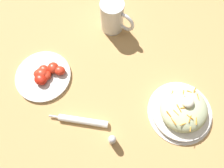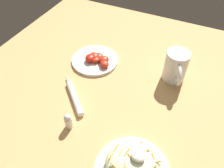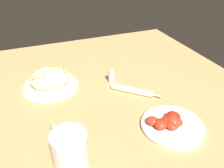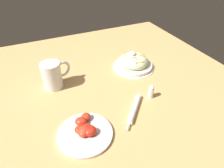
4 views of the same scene
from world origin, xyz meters
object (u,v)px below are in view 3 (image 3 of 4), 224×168
Objects in this scene: salad_plate at (50,81)px; tomato_plate at (171,124)px; beer_mug at (70,155)px; napkin_roll at (132,90)px; salt_shaker at (111,75)px.

salad_plate is 1.10× the size of tomato_plate.
beer_mug is 0.36m from tomato_plate.
salad_plate is 0.35m from napkin_roll.
beer_mug is at bearing -138.91° from napkin_roll.
salad_plate is at bearing 130.01° from tomato_plate.
tomato_plate is at bearing -49.99° from salad_plate.
salad_plate reaches higher than napkin_roll.
salad_plate reaches higher than salt_shaker.
salad_plate is 1.41× the size of napkin_roll.
beer_mug is 2.25× the size of salt_shaker.
salad_plate is at bearing 151.17° from napkin_roll.
napkin_roll is (0.31, -0.17, -0.02)m from salad_plate.
salt_shaker reaches higher than napkin_roll.
tomato_plate is 0.36m from salt_shaker.
salad_plate is 0.27m from salt_shaker.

